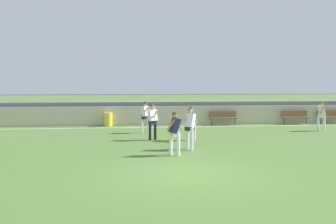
{
  "coord_description": "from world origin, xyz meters",
  "views": [
    {
      "loc": [
        -1.59,
        -10.49,
        2.67
      ],
      "look_at": [
        0.3,
        7.6,
        1.25
      ],
      "focal_mm": 38.49,
      "sensor_mm": 36.0,
      "label": 1
    }
  ],
  "objects": [
    {
      "name": "player_white_pressing_high",
      "position": [
        -0.81,
        9.03,
        1.02
      ],
      "size": [
        0.47,
        0.71,
        1.7
      ],
      "color": "white",
      "rests_on": "ground"
    },
    {
      "name": "player_white_deep_cover",
      "position": [
        0.8,
        3.84,
        1.02
      ],
      "size": [
        0.75,
        0.53,
        1.7
      ],
      "color": "white",
      "rests_on": "ground"
    },
    {
      "name": "bench_near_bin",
      "position": [
        11.83,
        12.39,
        0.55
      ],
      "size": [
        1.8,
        0.4,
        0.9
      ],
      "color": "brown",
      "rests_on": "ground"
    },
    {
      "name": "ground_plane",
      "position": [
        0.0,
        0.0,
        0.0
      ],
      "size": [
        160.0,
        160.0,
        0.0
      ],
      "primitive_type": "plane",
      "color": "#4C6B30"
    },
    {
      "name": "player_white_wide_left",
      "position": [
        -0.55,
        6.52,
        1.01
      ],
      "size": [
        0.51,
        0.68,
        1.69
      ],
      "color": "black",
      "rests_on": "ground"
    },
    {
      "name": "player_white_dropping_back",
      "position": [
        9.21,
        8.85,
        1.0
      ],
      "size": [
        0.43,
        0.47,
        1.68
      ],
      "color": "white",
      "rests_on": "ground"
    },
    {
      "name": "trash_bin",
      "position": [
        -3.02,
        12.57,
        0.43
      ],
      "size": [
        0.55,
        0.55,
        0.86
      ],
      "primitive_type": "cylinder",
      "color": "yellow",
      "rests_on": "ground"
    },
    {
      "name": "sideline_wall",
      "position": [
        0.0,
        12.88,
        0.61
      ],
      "size": [
        48.0,
        0.16,
        1.22
      ],
      "primitive_type": "cube",
      "color": "beige",
      "rests_on": "ground"
    },
    {
      "name": "soccer_ball",
      "position": [
        0.23,
        5.72,
        0.11
      ],
      "size": [
        0.22,
        0.22,
        0.22
      ],
      "primitive_type": "sphere",
      "color": "yellow",
      "rests_on": "ground"
    },
    {
      "name": "field_line_sideline",
      "position": [
        0.0,
        11.54,
        0.0
      ],
      "size": [
        44.0,
        0.12,
        0.01
      ],
      "primitive_type": "cube",
      "color": "white",
      "rests_on": "ground"
    },
    {
      "name": "bench_near_wall_gap",
      "position": [
        9.33,
        12.39,
        0.55
      ],
      "size": [
        1.8,
        0.4,
        0.9
      ],
      "color": "brown",
      "rests_on": "ground"
    },
    {
      "name": "bleacher_stand",
      "position": [
        1.96,
        14.73,
        0.79
      ],
      "size": [
        26.5,
        2.35,
        1.94
      ],
      "color": "#B2B2B7",
      "rests_on": "ground"
    },
    {
      "name": "bench_far_left",
      "position": [
        4.42,
        12.39,
        0.55
      ],
      "size": [
        1.8,
        0.4,
        0.9
      ],
      "color": "brown",
      "rests_on": "ground"
    },
    {
      "name": "player_dark_on_ball",
      "position": [
        1.25,
        6.19,
        0.95
      ],
      "size": [
        0.49,
        0.57,
        1.61
      ],
      "color": "white",
      "rests_on": "ground"
    },
    {
      "name": "player_dark_trailing_run",
      "position": [
        0.04,
        2.74,
        0.97
      ],
      "size": [
        0.69,
        0.46,
        1.63
      ],
      "color": "white",
      "rests_on": "ground"
    }
  ]
}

